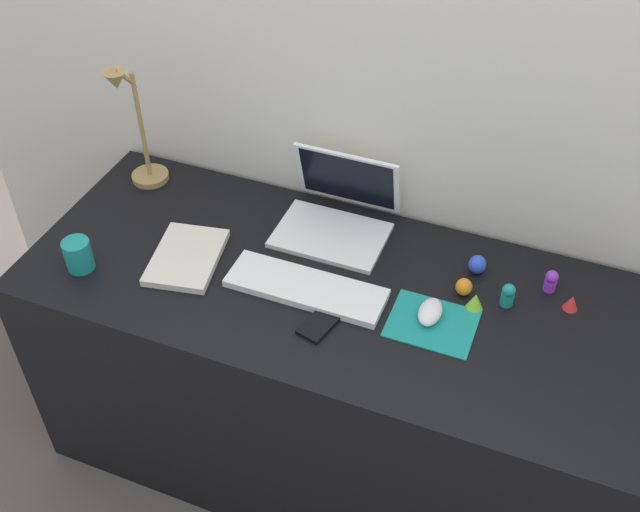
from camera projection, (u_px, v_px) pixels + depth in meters
name	position (u px, v px, depth m)	size (l,w,h in m)	color
ground_plane	(327.00, 449.00, 2.45)	(6.00, 6.00, 0.00)	#59514C
back_wall	(376.00, 184.00, 2.17)	(2.81, 0.05, 1.60)	silver
desk	(328.00, 376.00, 2.20)	(1.61, 0.67, 0.74)	black
laptop	(338.00, 210.00, 2.09)	(0.30, 0.27, 0.21)	white
keyboard	(306.00, 288.00, 1.93)	(0.41, 0.13, 0.02)	white
mousepad	(432.00, 323.00, 1.85)	(0.21, 0.17, 0.00)	teal
mouse	(430.00, 312.00, 1.85)	(0.06, 0.10, 0.03)	white
cell_phone	(321.00, 322.00, 1.85)	(0.06, 0.13, 0.01)	black
desk_lamp	(135.00, 130.00, 2.14)	(0.11, 0.16, 0.40)	#A5844C
notebook_pad	(187.00, 257.00, 2.02)	(0.17, 0.24, 0.02)	silver
coffee_mug	(78.00, 255.00, 1.97)	(0.07, 0.07, 0.09)	teal
toy_figurine_red	(572.00, 302.00, 1.88)	(0.04, 0.04, 0.04)	red
toy_figurine_lime	(475.00, 301.00, 1.87)	(0.04, 0.04, 0.05)	#8CDB33
toy_figurine_purple	(551.00, 281.00, 1.92)	(0.03, 0.03, 0.06)	purple
toy_figurine_blue	(477.00, 265.00, 1.97)	(0.05, 0.05, 0.05)	blue
toy_figurine_orange	(464.00, 287.00, 1.91)	(0.04, 0.04, 0.05)	orange
toy_figurine_teal	(508.00, 295.00, 1.88)	(0.03, 0.03, 0.06)	teal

